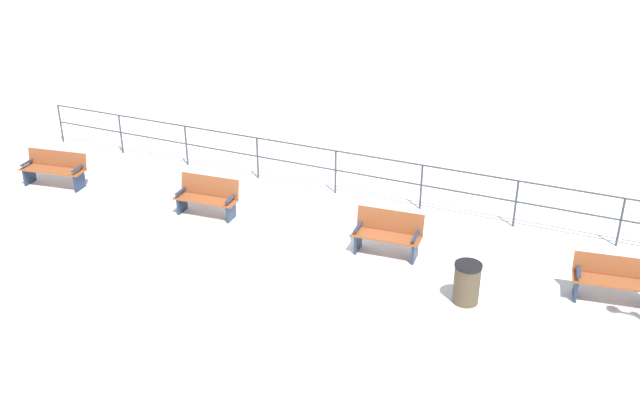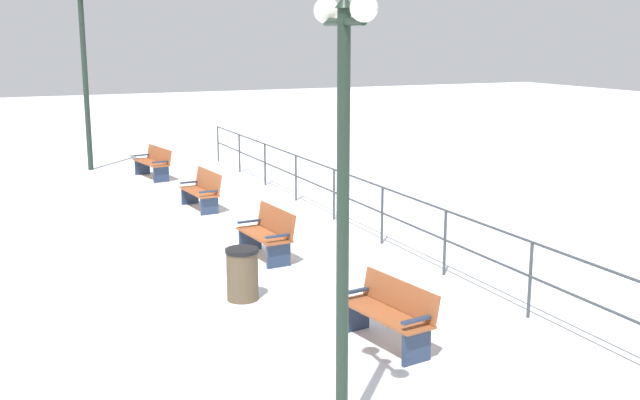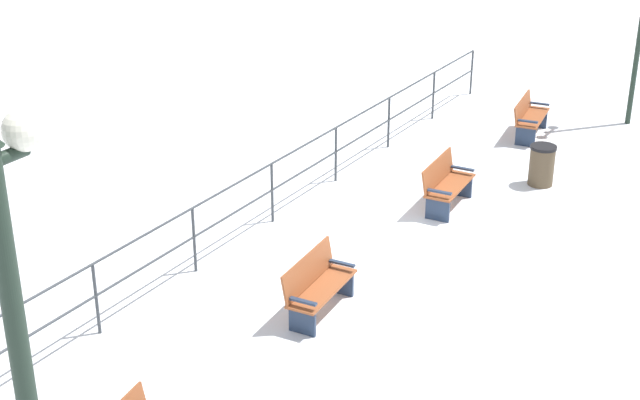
# 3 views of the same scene
# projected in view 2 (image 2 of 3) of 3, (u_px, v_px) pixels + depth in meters

# --- Properties ---
(ground_plane) EXTENTS (80.00, 80.00, 0.00)m
(ground_plane) POSITION_uv_depth(u_px,v_px,m) (226.00, 231.00, 16.09)
(ground_plane) COLOR white
(ground_plane) RESTS_ON ground
(bench_nearest) EXTENTS (0.81, 1.74, 0.88)m
(bench_nearest) POSITION_uv_depth(u_px,v_px,m) (154.00, 162.00, 21.99)
(bench_nearest) COLOR brown
(bench_nearest) RESTS_ON ground
(bench_second) EXTENTS (0.66, 1.53, 0.91)m
(bench_second) POSITION_uv_depth(u_px,v_px,m) (202.00, 190.00, 18.06)
(bench_second) COLOR brown
(bench_second) RESTS_ON ground
(bench_third) EXTENTS (0.68, 1.48, 0.93)m
(bench_third) POSITION_uv_depth(u_px,v_px,m) (268.00, 233.00, 14.05)
(bench_third) COLOR brown
(bench_third) RESTS_ON ground
(bench_fourth) EXTENTS (0.75, 1.57, 0.86)m
(bench_fourth) POSITION_uv_depth(u_px,v_px,m) (389.00, 312.00, 10.08)
(bench_fourth) COLOR brown
(bench_fourth) RESTS_ON ground
(lamppost_near) EXTENTS (0.30, 0.91, 5.36)m
(lamppost_near) POSITION_uv_depth(u_px,v_px,m) (84.00, 54.00, 22.74)
(lamppost_near) COLOR #1E2D23
(lamppost_near) RESTS_ON ground
(lamppost_middle) EXTENTS (0.24, 1.00, 4.37)m
(lamppost_middle) POSITION_uv_depth(u_px,v_px,m) (343.00, 160.00, 7.08)
(lamppost_middle) COLOR #1E2D23
(lamppost_middle) RESTS_ON ground
(waterfront_railing) EXTENTS (0.05, 17.78, 1.15)m
(waterfront_railing) POSITION_uv_depth(u_px,v_px,m) (334.00, 185.00, 16.93)
(waterfront_railing) COLOR #383D42
(waterfront_railing) RESTS_ON ground
(trash_bin) EXTENTS (0.51, 0.51, 0.82)m
(trash_bin) POSITION_uv_depth(u_px,v_px,m) (242.00, 274.00, 11.84)
(trash_bin) COLOR brown
(trash_bin) RESTS_ON ground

